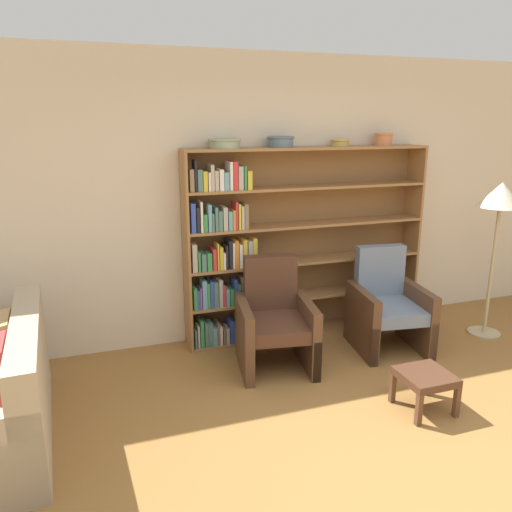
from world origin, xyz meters
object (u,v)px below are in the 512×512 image
(bowl_slate, at_px, (225,143))
(footstool, at_px, (425,379))
(armchair_leather, at_px, (275,322))
(bowl_sage, at_px, (281,141))
(armchair_cushioned, at_px, (387,307))
(bowl_stoneware, at_px, (340,142))
(bookshelf, at_px, (281,246))
(bowl_brass, at_px, (383,138))
(floor_lamp, at_px, (500,203))

(bowl_slate, height_order, footstool, bowl_slate)
(footstool, bearing_deg, armchair_leather, 127.40)
(bowl_sage, relative_size, armchair_cushioned, 0.27)
(bowl_stoneware, bearing_deg, bowl_sage, 180.00)
(bookshelf, bearing_deg, bowl_brass, -0.74)
(bookshelf, distance_m, footstool, 1.87)
(bookshelf, relative_size, armchair_leather, 2.59)
(bowl_stoneware, height_order, armchair_cushioned, bowl_stoneware)
(bowl_slate, relative_size, floor_lamp, 0.19)
(bowl_sage, height_order, armchair_cushioned, bowl_sage)
(bookshelf, relative_size, bowl_stoneware, 13.14)
(armchair_leather, xyz_separation_m, armchair_cushioned, (1.15, 0.00, 0.00))
(footstool, bearing_deg, floor_lamp, 33.44)
(bowl_brass, bearing_deg, bowl_sage, 180.00)
(bowl_slate, relative_size, armchair_leather, 0.31)
(bowl_sage, bearing_deg, floor_lamp, -18.11)
(bookshelf, bearing_deg, bowl_stoneware, -1.33)
(bookshelf, bearing_deg, armchair_cushioned, -34.83)
(bookshelf, xyz_separation_m, bowl_stoneware, (0.60, -0.01, 1.00))
(bowl_slate, distance_m, bowl_sage, 0.54)
(bowl_sage, xyz_separation_m, armchair_leather, (-0.27, -0.59, -1.54))
(bowl_sage, relative_size, floor_lamp, 0.17)
(bowl_slate, xyz_separation_m, bowl_stoneware, (1.16, 0.00, -0.01))
(bookshelf, distance_m, floor_lamp, 2.16)
(bowl_slate, height_order, bowl_sage, bowl_sage)
(footstool, bearing_deg, bowl_slate, 123.29)
(bookshelf, xyz_separation_m, bowl_sage, (-0.02, -0.01, 1.01))
(bookshelf, distance_m, armchair_cushioned, 1.18)
(floor_lamp, height_order, footstool, floor_lamp)
(floor_lamp, bearing_deg, armchair_cushioned, 176.23)
(bowl_brass, xyz_separation_m, armchair_leather, (-1.37, -0.59, -1.55))
(bowl_stoneware, distance_m, armchair_leather, 1.86)
(bowl_slate, height_order, floor_lamp, bowl_slate)
(floor_lamp, bearing_deg, armchair_leather, 178.13)
(armchair_leather, bearing_deg, footstool, 136.85)
(bowl_sage, distance_m, floor_lamp, 2.21)
(bowl_sage, relative_size, bowl_stoneware, 1.38)
(bookshelf, relative_size, bowl_slate, 8.29)
(bowl_brass, bearing_deg, armchair_leather, -156.80)
(bowl_stoneware, height_order, footstool, bowl_stoneware)
(bookshelf, bearing_deg, footstool, -72.65)
(bowl_sage, height_order, bowl_brass, bowl_brass)
(floor_lamp, bearing_deg, bowl_brass, 144.35)
(armchair_leather, distance_m, floor_lamp, 2.49)
(bowl_sage, distance_m, bowl_brass, 1.10)
(bowl_brass, distance_m, armchair_leather, 2.15)
(armchair_cushioned, bearing_deg, bowl_brass, -102.11)
(bowl_slate, height_order, bowl_stoneware, bowl_slate)
(bowl_slate, distance_m, armchair_cushioned, 2.17)
(bowl_sage, height_order, bowl_stoneware, bowl_sage)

